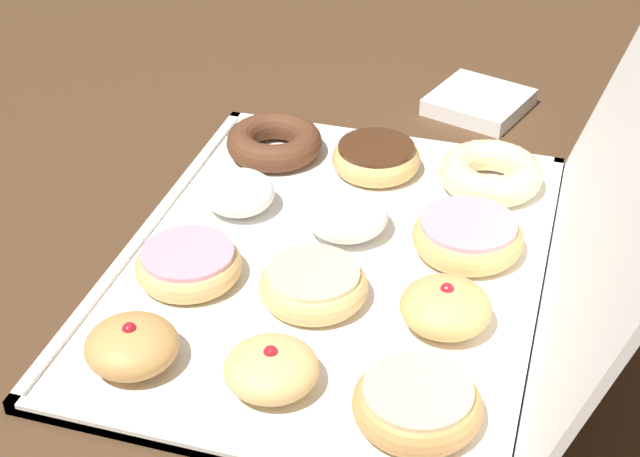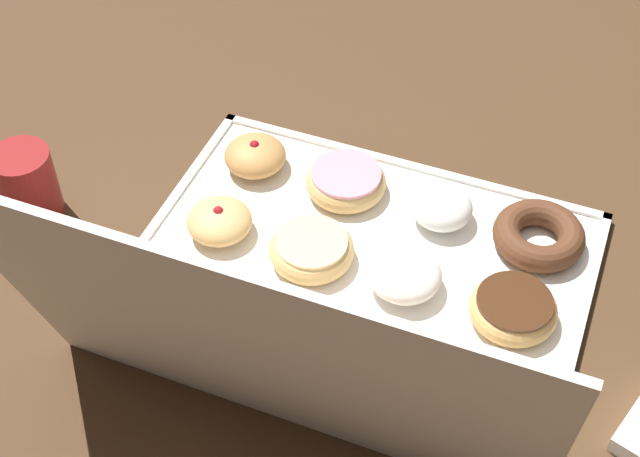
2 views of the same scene
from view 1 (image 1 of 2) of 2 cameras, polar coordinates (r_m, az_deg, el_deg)
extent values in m
plane|color=#4C331E|center=(1.04, 0.63, -2.50)|extent=(3.00, 3.00, 0.00)
cube|color=white|center=(1.04, 0.63, -2.28)|extent=(0.57, 0.44, 0.01)
cube|color=white|center=(1.10, -10.08, -0.26)|extent=(0.57, 0.01, 0.01)
cube|color=white|center=(1.01, 12.35, -4.17)|extent=(0.57, 0.01, 0.01)
cube|color=white|center=(1.27, 4.13, 5.10)|extent=(0.01, 0.44, 0.01)
cube|color=white|center=(0.84, -4.77, -13.15)|extent=(0.01, 0.44, 0.01)
cube|color=white|center=(0.91, 17.84, 4.20)|extent=(0.57, 0.12, 0.38)
torus|color=#59331E|center=(1.22, -2.69, 5.08)|extent=(0.12, 0.12, 0.04)
ellipsoid|color=white|center=(1.11, -4.77, 2.11)|extent=(0.08, 0.08, 0.05)
torus|color=#E5B770|center=(1.01, -7.70, -2.15)|extent=(0.11, 0.11, 0.03)
cylinder|color=pink|center=(1.01, -7.76, -1.45)|extent=(0.10, 0.10, 0.01)
ellipsoid|color=tan|center=(0.92, -10.94, -6.75)|extent=(0.09, 0.09, 0.04)
sphere|color=#B21923|center=(0.90, -11.08, -5.82)|extent=(0.01, 0.01, 0.01)
torus|color=tan|center=(1.19, 3.33, 4.08)|extent=(0.11, 0.11, 0.03)
cylinder|color=#472816|center=(1.18, 3.36, 4.73)|extent=(0.09, 0.09, 0.01)
ellipsoid|color=white|center=(1.07, 1.41, 0.81)|extent=(0.09, 0.09, 0.04)
torus|color=#E5B770|center=(0.98, -0.66, -3.33)|extent=(0.11, 0.11, 0.03)
cylinder|color=beige|center=(0.97, -0.66, -2.59)|extent=(0.09, 0.09, 0.01)
ellipsoid|color=#E5B770|center=(0.88, -2.88, -8.18)|extent=(0.09, 0.09, 0.04)
sphere|color=#B21923|center=(0.87, -2.92, -7.28)|extent=(0.01, 0.01, 0.01)
torus|color=beige|center=(1.17, 9.94, 3.21)|extent=(0.12, 0.12, 0.04)
sphere|color=beige|center=(1.13, 9.68, 2.61)|extent=(0.02, 0.02, 0.02)
sphere|color=beige|center=(1.13, 10.97, 2.62)|extent=(0.02, 0.02, 0.02)
sphere|color=beige|center=(1.15, 11.86, 3.02)|extent=(0.02, 0.02, 0.02)
sphere|color=beige|center=(1.17, 12.01, 3.66)|extent=(0.02, 0.02, 0.02)
sphere|color=beige|center=(1.19, 11.40, 4.27)|extent=(0.02, 0.02, 0.02)
sphere|color=beige|center=(1.20, 10.28, 4.64)|extent=(0.02, 0.02, 0.02)
sphere|color=beige|center=(1.20, 9.05, 4.64)|extent=(0.02, 0.02, 0.02)
sphere|color=beige|center=(1.18, 8.16, 4.27)|extent=(0.02, 0.02, 0.02)
sphere|color=beige|center=(1.16, 7.94, 3.65)|extent=(0.02, 0.02, 0.02)
sphere|color=beige|center=(1.14, 8.51, 3.01)|extent=(0.02, 0.02, 0.02)
torus|color=tan|center=(1.05, 8.62, -0.51)|extent=(0.12, 0.12, 0.04)
cylinder|color=pink|center=(1.05, 8.70, 0.27)|extent=(0.10, 0.10, 0.01)
ellipsoid|color=tan|center=(0.95, 7.35, -4.57)|extent=(0.09, 0.09, 0.05)
sphere|color=#B21923|center=(0.94, 7.44, -3.58)|extent=(0.01, 0.01, 0.01)
torus|color=tan|center=(0.85, 5.69, -10.22)|extent=(0.11, 0.11, 0.04)
cylinder|color=beige|center=(0.84, 5.75, -9.41)|extent=(0.10, 0.10, 0.01)
cube|color=white|center=(1.37, 9.28, 7.30)|extent=(0.15, 0.15, 0.02)
camera|label=2|loc=(1.19, 55.11, 36.90)|focal=51.95mm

